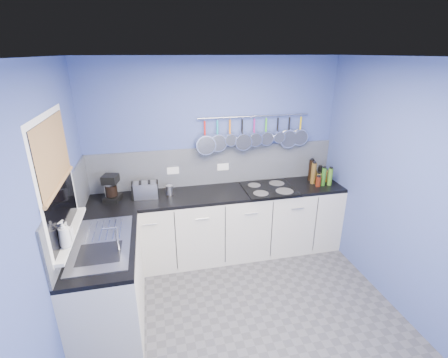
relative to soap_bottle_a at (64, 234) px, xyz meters
name	(u,v)px	position (x,y,z in m)	size (l,w,h in m)	color
floor	(245,320)	(1.53, -0.05, -1.18)	(3.20, 3.00, 0.02)	#47474C
ceiling	(253,55)	(1.53, -0.05, 1.34)	(3.20, 3.00, 0.02)	white
wall_back	(215,158)	(1.53, 1.46, 0.08)	(3.20, 0.02, 2.50)	#3E4D8F
wall_front	(344,354)	(1.53, -1.56, 0.08)	(3.20, 0.02, 2.50)	#3E4D8F
wall_left	(49,230)	(-0.08, -0.05, 0.08)	(0.02, 3.00, 2.50)	#3E4D8F
wall_right	(406,193)	(3.14, -0.05, 0.08)	(0.02, 3.00, 2.50)	#3E4D8F
backsplash_back	(215,166)	(1.53, 1.44, -0.02)	(3.20, 0.02, 0.50)	slate
backsplash_left	(71,207)	(-0.06, 0.55, -0.02)	(0.02, 1.80, 0.50)	slate
cabinet_run_back	(220,225)	(1.53, 1.15, -0.74)	(3.20, 0.60, 0.86)	beige
worktop_back	(220,193)	(1.53, 1.15, -0.29)	(3.20, 0.60, 0.04)	black
cabinet_run_left	(109,284)	(0.23, 0.25, -0.74)	(0.60, 1.20, 0.86)	beige
worktop_left	(103,245)	(0.23, 0.25, -0.29)	(0.60, 1.20, 0.04)	black
window_frame	(57,179)	(-0.05, 0.25, 0.38)	(0.01, 1.00, 1.10)	white
window_glass	(57,179)	(-0.04, 0.25, 0.38)	(0.01, 0.90, 1.00)	black
bamboo_blind	(53,153)	(-0.03, 0.25, 0.61)	(0.01, 0.90, 0.55)	#A17945
window_sill	(71,233)	(-0.02, 0.25, -0.13)	(0.10, 0.98, 0.03)	white
sink_unit	(102,242)	(0.23, 0.25, -0.27)	(0.50, 0.95, 0.01)	silver
mixer_tap	(117,239)	(0.39, 0.07, -0.14)	(0.12, 0.08, 0.26)	silver
socket_left	(173,171)	(0.98, 1.42, -0.04)	(0.15, 0.01, 0.09)	white
socket_right	(223,167)	(1.63, 1.42, -0.04)	(0.15, 0.01, 0.09)	white
pot_rail	(254,116)	(2.03, 1.40, 0.61)	(0.02, 0.02, 1.45)	silver
soap_bottle_a	(64,234)	(0.00, 0.00, 0.00)	(0.09, 0.09, 0.24)	white
soap_bottle_b	(67,232)	(0.00, 0.09, -0.03)	(0.08, 0.08, 0.17)	white
paper_towel	(110,190)	(0.22, 1.20, -0.14)	(0.12, 0.12, 0.27)	white
coffee_maker	(111,188)	(0.24, 1.18, -0.11)	(0.18, 0.19, 0.31)	black
toaster	(145,190)	(0.62, 1.19, -0.18)	(0.29, 0.17, 0.19)	silver
canister	(169,190)	(0.91, 1.20, -0.21)	(0.08, 0.08, 0.12)	silver
hob	(269,188)	(2.16, 1.10, -0.26)	(0.64, 0.57, 0.01)	black
pan_0	(205,136)	(1.40, 1.39, 0.39)	(0.25, 0.11, 0.44)	silver
pan_1	(218,135)	(1.55, 1.39, 0.40)	(0.23, 0.08, 0.42)	silver
pan_2	(230,132)	(1.71, 1.39, 0.44)	(0.16, 0.10, 0.35)	silver
pan_3	(242,133)	(1.87, 1.39, 0.40)	(0.22, 0.11, 0.41)	silver
pan_4	(254,131)	(2.03, 1.39, 0.42)	(0.18, 0.10, 0.37)	silver
pan_5	(266,131)	(2.19, 1.39, 0.42)	(0.19, 0.08, 0.38)	silver
pan_6	(278,129)	(2.35, 1.39, 0.44)	(0.15, 0.11, 0.34)	silver
pan_7	(289,132)	(2.51, 1.39, 0.39)	(0.24, 0.05, 0.43)	silver
pan_8	(300,130)	(2.67, 1.39, 0.41)	(0.22, 0.06, 0.41)	silver
condiment_0	(320,173)	(2.96, 1.28, -0.18)	(0.07, 0.07, 0.18)	black
condiment_1	(315,175)	(2.89, 1.28, -0.21)	(0.06, 0.06, 0.12)	brown
condiment_2	(311,170)	(2.82, 1.27, -0.13)	(0.07, 0.07, 0.29)	black
condiment_3	(325,176)	(2.98, 1.18, -0.19)	(0.06, 0.06, 0.17)	#8C5914
condiment_4	(319,178)	(2.89, 1.17, -0.21)	(0.06, 0.06, 0.13)	olive
condiment_5	(313,173)	(2.80, 1.16, -0.13)	(0.07, 0.07, 0.28)	brown
condiment_6	(330,177)	(2.98, 1.06, -0.16)	(0.06, 0.06, 0.23)	#3F721E
condiment_7	(324,177)	(2.89, 1.06, -0.15)	(0.06, 0.06, 0.24)	#265919
condiment_8	(318,182)	(2.82, 1.05, -0.20)	(0.07, 0.07, 0.13)	#4C190C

